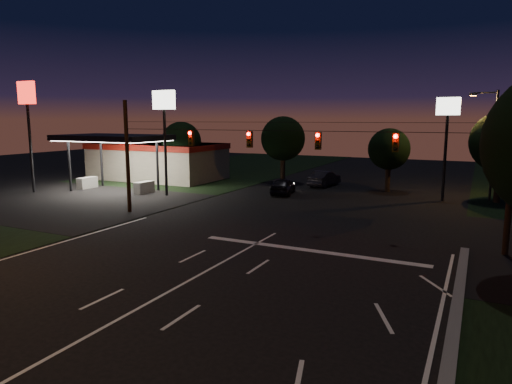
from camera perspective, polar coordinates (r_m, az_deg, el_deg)
The scene contains 17 objects.
ground at distance 16.04m, azimuth -19.09°, elevation -16.03°, with size 140.00×140.00×0.00m, color black.
cross_street_left at distance 40.72m, azimuth -23.00°, elevation -1.07°, with size 20.00×16.00×0.02m, color black.
stop_bar at distance 23.79m, azimuth 6.65°, elevation -7.25°, with size 12.00×0.50×0.01m, color silver.
utility_pole_right at distance 25.96m, azimuth 28.64°, elevation -6.95°, with size 0.30×0.30×9.00m, color black.
utility_pole_left at distance 34.37m, azimuth -15.50°, elevation -2.44°, with size 0.28×0.28×8.00m, color black.
signal_span at distance 27.18m, azimuth 3.34°, elevation 6.61°, with size 24.00×0.40×1.56m.
gas_station at distance 52.01m, azimuth -12.49°, elevation 4.15°, with size 14.20×16.10×5.25m.
pole_sign_left_near at distance 40.39m, azimuth -11.40°, elevation 9.35°, with size 2.20×0.30×9.10m.
pole_sign_left_far at distance 46.10m, azimuth -26.65°, elevation 9.31°, with size 2.00×0.30×10.00m.
pole_sign_right at distance 40.13m, azimuth 22.78°, elevation 7.77°, with size 1.80×0.30×8.40m.
street_light_right_far at distance 42.08m, azimuth 27.29°, elevation 6.14°, with size 2.20×0.35×9.00m.
tree_far_a at distance 49.34m, azimuth -9.22°, elevation 6.17°, with size 4.20×4.20×6.42m.
tree_far_b at distance 47.96m, azimuth 3.47°, elevation 6.61°, with size 4.60×4.60×6.98m.
tree_far_c at distance 43.90m, azimuth 16.34°, elevation 5.11°, with size 3.80×3.80×5.86m.
tree_far_d at distance 41.25m, azimuth 28.36°, elevation 5.44°, with size 4.80×4.80×7.30m.
car_oncoming_a at distance 40.98m, azimuth 3.39°, elevation 0.75°, with size 1.75×4.34×1.48m, color black.
car_oncoming_b at distance 46.36m, azimuth 8.54°, elevation 1.68°, with size 1.63×4.68×1.54m, color black.
Camera 1 is at (10.57, -10.05, 6.68)m, focal length 32.00 mm.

